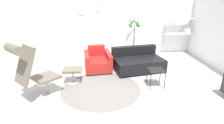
% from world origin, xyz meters
% --- Properties ---
extents(ground_plane, '(12.00, 12.00, 0.00)m').
position_xyz_m(ground_plane, '(0.00, 0.00, 0.00)').
color(ground_plane, silver).
extents(wall_back, '(12.00, 0.09, 2.80)m').
position_xyz_m(wall_back, '(-0.00, 2.89, 1.40)').
color(wall_back, white).
rests_on(wall_back, ground_plane).
extents(round_rug, '(1.96, 1.96, 0.01)m').
position_xyz_m(round_rug, '(-0.10, -0.14, 0.00)').
color(round_rug, slate).
rests_on(round_rug, ground_plane).
extents(lounge_chair, '(1.00, 1.01, 1.29)m').
position_xyz_m(lounge_chair, '(-1.56, -0.48, 0.74)').
color(lounge_chair, '#BCBCC1').
rests_on(lounge_chair, ground_plane).
extents(ottoman, '(0.48, 0.41, 0.38)m').
position_xyz_m(ottoman, '(-0.83, 0.27, 0.29)').
color(ottoman, '#BCBCC1').
rests_on(ottoman, ground_plane).
extents(armchair_red, '(0.89, 1.00, 0.70)m').
position_xyz_m(armchair_red, '(-0.19, 1.11, 0.26)').
color(armchair_red, silver).
rests_on(armchair_red, ground_plane).
extents(couch_low, '(1.62, 1.22, 0.68)m').
position_xyz_m(couch_low, '(1.04, 1.03, 0.25)').
color(couch_low, black).
rests_on(couch_low, ground_plane).
extents(side_table, '(0.39, 0.39, 0.44)m').
position_xyz_m(side_table, '(1.28, -0.08, 0.39)').
color(side_table, black).
rests_on(side_table, ground_plane).
extents(potted_plant, '(0.43, 0.45, 1.48)m').
position_xyz_m(potted_plant, '(1.17, 2.50, 0.62)').
color(potted_plant, brown).
rests_on(potted_plant, ground_plane).
extents(shelf_unit, '(1.01, 0.28, 1.90)m').
position_xyz_m(shelf_unit, '(2.98, 2.62, 1.13)').
color(shelf_unit, '#BCBCC1').
rests_on(shelf_unit, ground_plane).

